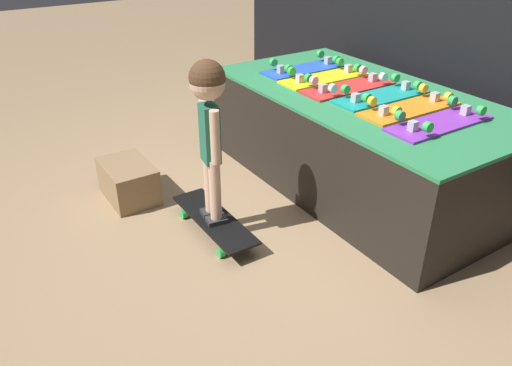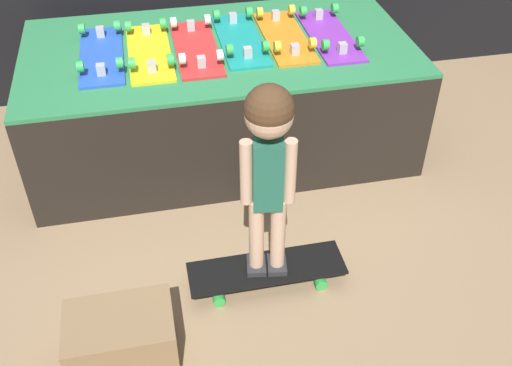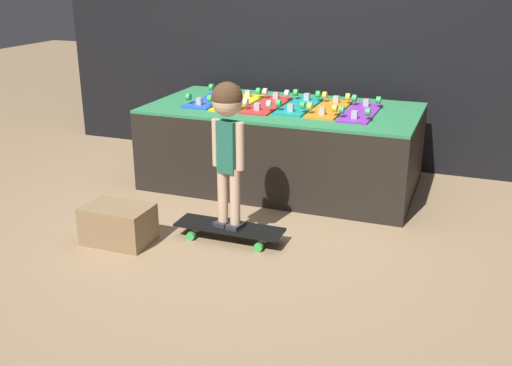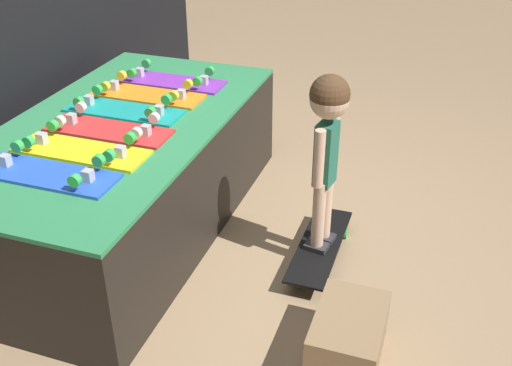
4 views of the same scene
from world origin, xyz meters
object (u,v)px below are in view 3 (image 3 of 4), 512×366
Objects in this scene: skateboard_red_on_rack at (267,104)px; child at (228,128)px; skateboard_blue_on_rack at (211,99)px; skateboard_orange_on_rack at (329,108)px; skateboard_teal_on_rack at (299,105)px; skateboard_purple_on_rack at (361,111)px; storage_box at (118,224)px; skateboard_yellow_on_rack at (238,101)px; skateboard_on_floor at (229,229)px.

child is at bearing -82.71° from skateboard_red_on_rack.
skateboard_orange_on_rack is at bearing 0.89° from skateboard_blue_on_rack.
skateboard_red_on_rack is 0.24m from skateboard_teal_on_rack.
skateboard_blue_on_rack and skateboard_purple_on_rack have the same top height.
child is at bearing -95.15° from skateboard_teal_on_rack.
skateboard_red_on_rack is at bearing 106.56° from child.
storage_box is at bearing -132.03° from skateboard_purple_on_rack.
skateboard_purple_on_rack is 1.55× the size of storage_box.
skateboard_teal_on_rack reaches higher than storage_box.
child is at bearing -118.30° from skateboard_purple_on_rack.
skateboard_yellow_on_rack is at bearing -174.32° from skateboard_teal_on_rack.
skateboard_on_floor is at bearing -118.30° from skateboard_purple_on_rack.
skateboard_yellow_on_rack is 1.55× the size of storage_box.
skateboard_teal_on_rack is at bearing 2.40° from skateboard_blue_on_rack.
skateboard_purple_on_rack is (1.17, -0.02, 0.00)m from skateboard_blue_on_rack.
storage_box is (-0.02, -1.33, -0.51)m from skateboard_blue_on_rack.
skateboard_purple_on_rack is at bearing 0.06° from skateboard_red_on_rack.
child is (0.37, -1.05, 0.09)m from skateboard_yellow_on_rack.
skateboard_purple_on_rack reaches higher than skateboard_on_floor.
skateboard_blue_on_rack is 0.23m from skateboard_yellow_on_rack.
skateboard_teal_on_rack is at bearing 176.36° from skateboard_orange_on_rack.
skateboard_teal_on_rack is (0.70, 0.03, 0.00)m from skateboard_blue_on_rack.
skateboard_red_on_rack is 0.70m from skateboard_purple_on_rack.
skateboard_blue_on_rack is 1.55× the size of storage_box.
skateboard_blue_on_rack is at bearing 175.81° from skateboard_yellow_on_rack.
child is (0.13, -1.05, 0.09)m from skateboard_red_on_rack.
skateboard_blue_on_rack is 1.43m from storage_box.
skateboard_purple_on_rack is at bearing 61.70° from skateboard_on_floor.
skateboard_blue_on_rack and skateboard_red_on_rack have the same top height.
skateboard_orange_on_rack and skateboard_purple_on_rack have the same top height.
skateboard_purple_on_rack is at bearing -5.90° from skateboard_teal_on_rack.
skateboard_purple_on_rack is 1.84m from storage_box.
skateboard_on_floor is (-0.10, -1.10, -0.55)m from skateboard_teal_on_rack.
skateboard_blue_on_rack is at bearing 128.60° from child.
skateboard_red_on_rack reaches higher than storage_box.
skateboard_yellow_on_rack and skateboard_teal_on_rack have the same top height.
skateboard_orange_on_rack is 0.24m from skateboard_purple_on_rack.
skateboard_yellow_on_rack is at bearing 118.52° from child.
skateboard_blue_on_rack is at bearing 179.07° from skateboard_purple_on_rack.
skateboard_yellow_on_rack is 0.70m from skateboard_orange_on_rack.
skateboard_teal_on_rack is at bearing 11.86° from skateboard_red_on_rack.
skateboard_on_floor is at bearing -60.67° from skateboard_blue_on_rack.
skateboard_blue_on_rack is 1.35m from skateboard_on_floor.
child is (0.00, 0.00, 0.64)m from skateboard_on_floor.
skateboard_orange_on_rack is 1.73m from storage_box.
skateboard_teal_on_rack is at bearing 62.21° from storage_box.
skateboard_purple_on_rack is at bearing -0.93° from skateboard_blue_on_rack.
skateboard_teal_on_rack is 1.62m from storage_box.
skateboard_blue_on_rack is 1.00× the size of skateboard_red_on_rack.
skateboard_purple_on_rack is at bearing 47.97° from storage_box.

